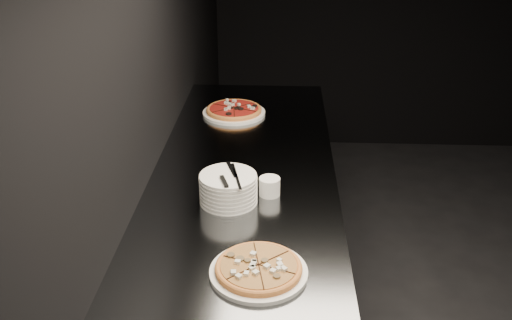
{
  "coord_description": "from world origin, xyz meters",
  "views": [
    {
      "loc": [
        -1.98,
        -1.95,
        1.97
      ],
      "look_at": [
        -2.08,
        0.09,
        0.98
      ],
      "focal_mm": 40.0,
      "sensor_mm": 36.0,
      "label": 1
    }
  ],
  "objects_px": {
    "pizza_tomato": "(234,111)",
    "plate_stack": "(228,188)",
    "cutlery": "(230,177)",
    "counter": "(243,280)",
    "ramekin": "(270,186)",
    "pizza_mushroom": "(259,269)"
  },
  "relations": [
    {
      "from": "counter",
      "to": "pizza_tomato",
      "type": "bearing_deg",
      "value": 97.1
    },
    {
      "from": "plate_stack",
      "to": "pizza_tomato",
      "type": "bearing_deg",
      "value": 93.44
    },
    {
      "from": "cutlery",
      "to": "counter",
      "type": "bearing_deg",
      "value": 59.44
    },
    {
      "from": "pizza_tomato",
      "to": "cutlery",
      "type": "relative_size",
      "value": 1.67
    },
    {
      "from": "plate_stack",
      "to": "cutlery",
      "type": "xyz_separation_m",
      "value": [
        0.01,
        -0.02,
        0.06
      ]
    },
    {
      "from": "counter",
      "to": "plate_stack",
      "type": "height_order",
      "value": "plate_stack"
    },
    {
      "from": "pizza_tomato",
      "to": "plate_stack",
      "type": "distance_m",
      "value": 0.89
    },
    {
      "from": "pizza_mushroom",
      "to": "plate_stack",
      "type": "xyz_separation_m",
      "value": [
        -0.13,
        0.43,
        0.04
      ]
    },
    {
      "from": "pizza_mushroom",
      "to": "ramekin",
      "type": "xyz_separation_m",
      "value": [
        0.02,
        0.49,
        0.02
      ]
    },
    {
      "from": "counter",
      "to": "cutlery",
      "type": "xyz_separation_m",
      "value": [
        -0.03,
        -0.15,
        0.57
      ]
    },
    {
      "from": "counter",
      "to": "ramekin",
      "type": "height_order",
      "value": "ramekin"
    },
    {
      "from": "ramekin",
      "to": "pizza_tomato",
      "type": "bearing_deg",
      "value": 103.78
    },
    {
      "from": "plate_stack",
      "to": "ramekin",
      "type": "distance_m",
      "value": 0.16
    },
    {
      "from": "pizza_mushroom",
      "to": "pizza_tomato",
      "type": "xyz_separation_m",
      "value": [
        -0.18,
        1.31,
        0.0
      ]
    },
    {
      "from": "counter",
      "to": "plate_stack",
      "type": "bearing_deg",
      "value": -106.87
    },
    {
      "from": "cutlery",
      "to": "ramekin",
      "type": "distance_m",
      "value": 0.18
    },
    {
      "from": "pizza_mushroom",
      "to": "plate_stack",
      "type": "height_order",
      "value": "plate_stack"
    },
    {
      "from": "pizza_tomato",
      "to": "plate_stack",
      "type": "bearing_deg",
      "value": -86.56
    },
    {
      "from": "plate_stack",
      "to": "ramekin",
      "type": "height_order",
      "value": "plate_stack"
    },
    {
      "from": "counter",
      "to": "cutlery",
      "type": "bearing_deg",
      "value": -102.11
    },
    {
      "from": "pizza_mushroom",
      "to": "cutlery",
      "type": "bearing_deg",
      "value": 106.35
    },
    {
      "from": "cutlery",
      "to": "pizza_tomato",
      "type": "bearing_deg",
      "value": 75.47
    }
  ]
}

